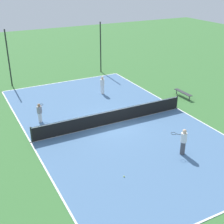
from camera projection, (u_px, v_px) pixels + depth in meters
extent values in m
plane|color=#3D7538|center=(112.00, 124.00, 21.75)|extent=(80.00, 80.00, 0.00)
cube|color=#4C729E|center=(112.00, 124.00, 21.75)|extent=(11.51, 20.17, 0.02)
cube|color=white|center=(31.00, 142.00, 19.34)|extent=(0.10, 20.17, 0.00)
cube|color=white|center=(177.00, 108.00, 24.14)|extent=(0.10, 20.17, 0.00)
cube|color=white|center=(218.00, 214.00, 13.65)|extent=(11.51, 0.10, 0.00)
cube|color=white|center=(64.00, 82.00, 29.84)|extent=(11.51, 0.10, 0.00)
cube|color=white|center=(112.00, 123.00, 21.74)|extent=(11.51, 0.10, 0.00)
cylinder|color=black|center=(31.00, 135.00, 19.17)|extent=(0.10, 0.10, 1.05)
cylinder|color=black|center=(177.00, 102.00, 23.88)|extent=(0.10, 0.10, 1.05)
cube|color=black|center=(112.00, 117.00, 21.53)|extent=(11.21, 0.03, 1.00)
cube|color=white|center=(112.00, 111.00, 21.34)|extent=(11.21, 0.04, 0.06)
cube|color=#333338|center=(183.00, 92.00, 26.12)|extent=(0.36, 1.97, 0.04)
cylinder|color=#4C4C51|center=(189.00, 98.00, 25.54)|extent=(0.08, 0.08, 0.41)
cylinder|color=#4C4C51|center=(177.00, 92.00, 26.89)|extent=(0.08, 0.08, 0.41)
cube|color=#4C4C51|center=(183.00, 148.00, 17.98)|extent=(0.32, 0.32, 0.80)
cylinder|color=white|center=(184.00, 138.00, 17.70)|extent=(0.51, 0.51, 0.56)
sphere|color=beige|center=(185.00, 131.00, 17.53)|extent=(0.24, 0.24, 0.24)
cylinder|color=#262626|center=(178.00, 134.00, 17.75)|extent=(0.21, 0.23, 0.03)
torus|color=black|center=(174.00, 133.00, 17.84)|extent=(0.43, 0.43, 0.02)
cube|color=white|center=(102.00, 90.00, 26.78)|extent=(0.24, 0.28, 0.78)
cylinder|color=silver|center=(102.00, 82.00, 26.50)|extent=(0.42, 0.42, 0.55)
sphere|color=beige|center=(102.00, 78.00, 26.34)|extent=(0.23, 0.23, 0.23)
cube|color=white|center=(40.00, 117.00, 21.82)|extent=(0.30, 0.32, 0.70)
cylinder|color=gray|center=(39.00, 110.00, 21.58)|extent=(0.49, 0.49, 0.49)
sphere|color=#A87A56|center=(39.00, 105.00, 21.43)|extent=(0.21, 0.21, 0.21)
cylinder|color=#262626|center=(40.00, 106.00, 21.82)|extent=(0.16, 0.26, 0.03)
torus|color=black|center=(41.00, 105.00, 22.07)|extent=(0.41, 0.41, 0.02)
sphere|color=#CCE033|center=(77.00, 123.00, 21.74)|extent=(0.07, 0.07, 0.07)
sphere|color=#CCE033|center=(149.00, 109.00, 23.98)|extent=(0.07, 0.07, 0.07)
sphere|color=#CCE033|center=(124.00, 176.00, 16.10)|extent=(0.07, 0.07, 0.07)
cylinder|color=black|center=(8.00, 58.00, 27.86)|extent=(0.12, 0.12, 5.15)
cylinder|color=black|center=(101.00, 48.00, 31.71)|extent=(0.12, 0.12, 5.15)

